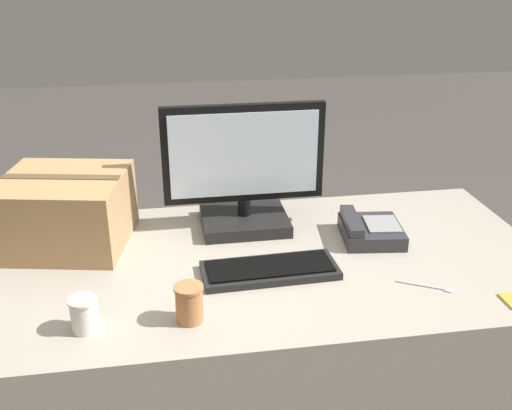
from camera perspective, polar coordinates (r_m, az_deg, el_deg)
name	(u,v)px	position (r m, az deg, el deg)	size (l,w,h in m)	color
office_desk	(260,354)	(2.06, 0.39, -14.00)	(1.80, 0.90, 0.72)	#A89E8E
monitor	(244,178)	(2.01, -1.16, 2.61)	(0.54, 0.26, 0.43)	black
keyboard	(270,270)	(1.79, 1.32, -6.17)	(0.41, 0.17, 0.03)	black
desk_phone	(369,230)	(2.02, 10.75, -2.36)	(0.22, 0.24, 0.08)	#2D2D33
paper_cup_left	(84,314)	(1.59, -16.05, -9.97)	(0.07, 0.07, 0.09)	white
paper_cup_right	(189,303)	(1.57, -6.37, -9.28)	(0.08, 0.08, 0.10)	#BC7547
spoon	(433,287)	(1.79, 16.50, -7.53)	(0.15, 0.09, 0.00)	#B2B2B7
cardboard_box	(66,210)	(2.02, -17.67, -0.50)	(0.44, 0.43, 0.23)	tan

